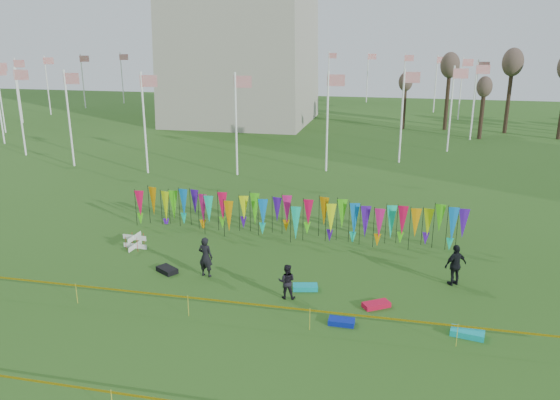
% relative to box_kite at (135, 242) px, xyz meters
% --- Properties ---
extents(ground, '(160.00, 160.00, 0.00)m').
position_rel_box_kite_xyz_m(ground, '(7.43, -4.75, -0.38)').
color(ground, '#264E16').
rests_on(ground, ground).
extents(flagpole_ring, '(57.40, 56.16, 8.00)m').
position_rel_box_kite_xyz_m(flagpole_ring, '(-6.57, 43.25, 3.62)').
color(flagpole_ring, white).
rests_on(flagpole_ring, ground).
extents(banner_row, '(18.64, 0.64, 2.27)m').
position_rel_box_kite_xyz_m(banner_row, '(7.71, 3.38, 1.01)').
color(banner_row, black).
rests_on(banner_row, ground).
extents(caution_tape_near, '(26.00, 0.02, 0.90)m').
position_rel_box_kite_xyz_m(caution_tape_near, '(7.21, -6.12, 0.40)').
color(caution_tape_near, '#E0BA04').
rests_on(caution_tape_near, ground).
extents(box_kite, '(0.69, 0.69, 0.76)m').
position_rel_box_kite_xyz_m(box_kite, '(0.00, 0.00, 0.00)').
color(box_kite, '#B40D17').
rests_on(box_kite, ground).
extents(person_left, '(0.77, 0.62, 1.91)m').
position_rel_box_kite_xyz_m(person_left, '(4.79, -2.40, 0.57)').
color(person_left, black).
rests_on(person_left, ground).
extents(person_mid, '(0.77, 0.51, 1.53)m').
position_rel_box_kite_xyz_m(person_mid, '(8.88, -3.75, 0.38)').
color(person_mid, black).
rests_on(person_mid, ground).
extents(person_right, '(1.28, 1.14, 1.90)m').
position_rel_box_kite_xyz_m(person_right, '(15.92, -0.87, 0.57)').
color(person_right, black).
rests_on(person_right, ground).
extents(kite_bag_turquoise, '(1.17, 0.76, 0.22)m').
position_rel_box_kite_xyz_m(kite_bag_turquoise, '(9.51, -2.79, -0.27)').
color(kite_bag_turquoise, '#0BAAB3').
rests_on(kite_bag_turquoise, ground).
extents(kite_bag_blue, '(1.00, 0.53, 0.21)m').
position_rel_box_kite_xyz_m(kite_bag_blue, '(11.40, -5.44, -0.28)').
color(kite_bag_blue, '#0A20A9').
rests_on(kite_bag_blue, ground).
extents(kite_bag_red, '(1.21, 1.04, 0.20)m').
position_rel_box_kite_xyz_m(kite_bag_red, '(12.64, -3.75, -0.28)').
color(kite_bag_red, red).
rests_on(kite_bag_red, ground).
extents(kite_bag_black, '(1.18, 1.05, 0.24)m').
position_rel_box_kite_xyz_m(kite_bag_black, '(2.84, -2.41, -0.26)').
color(kite_bag_black, black).
rests_on(kite_bag_black, ground).
extents(kite_bag_teal, '(1.29, 0.79, 0.23)m').
position_rel_box_kite_xyz_m(kite_bag_teal, '(16.06, -5.29, -0.27)').
color(kite_bag_teal, '#0DB6BA').
rests_on(kite_bag_teal, ground).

